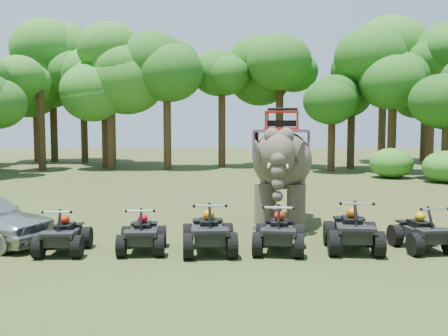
{
  "coord_description": "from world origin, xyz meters",
  "views": [
    {
      "loc": [
        -0.11,
        -14.13,
        3.24
      ],
      "look_at": [
        0.0,
        1.2,
        1.9
      ],
      "focal_mm": 40.0,
      "sensor_mm": 36.0,
      "label": 1
    }
  ],
  "objects_px": {
    "atv_1": "(142,229)",
    "atv_4": "(353,225)",
    "atv_2": "(209,227)",
    "atv_3": "(279,227)",
    "elephant": "(281,167)",
    "atv_0": "(63,230)",
    "atv_5": "(422,227)"
  },
  "relations": [
    {
      "from": "atv_2",
      "to": "atv_4",
      "type": "distance_m",
      "value": 3.69
    },
    {
      "from": "atv_1",
      "to": "atv_4",
      "type": "xyz_separation_m",
      "value": [
        5.39,
        0.06,
        0.09
      ]
    },
    {
      "from": "atv_0",
      "to": "atv_4",
      "type": "xyz_separation_m",
      "value": [
        7.36,
        0.17,
        0.09
      ]
    },
    {
      "from": "atv_1",
      "to": "atv_3",
      "type": "distance_m",
      "value": 3.49
    },
    {
      "from": "atv_4",
      "to": "elephant",
      "type": "bearing_deg",
      "value": 118.94
    },
    {
      "from": "atv_2",
      "to": "atv_5",
      "type": "distance_m",
      "value": 5.51
    },
    {
      "from": "atv_0",
      "to": "atv_3",
      "type": "height_order",
      "value": "atv_3"
    },
    {
      "from": "elephant",
      "to": "atv_1",
      "type": "height_order",
      "value": "elephant"
    },
    {
      "from": "elephant",
      "to": "atv_3",
      "type": "height_order",
      "value": "elephant"
    },
    {
      "from": "atv_2",
      "to": "atv_3",
      "type": "height_order",
      "value": "atv_2"
    },
    {
      "from": "atv_2",
      "to": "atv_3",
      "type": "xyz_separation_m",
      "value": [
        1.79,
        0.09,
        -0.03
      ]
    },
    {
      "from": "atv_2",
      "to": "atv_4",
      "type": "relative_size",
      "value": 0.98
    },
    {
      "from": "atv_2",
      "to": "atv_1",
      "type": "bearing_deg",
      "value": 172.11
    },
    {
      "from": "elephant",
      "to": "atv_4",
      "type": "xyz_separation_m",
      "value": [
        1.43,
        -3.43,
        -1.21
      ]
    },
    {
      "from": "atv_1",
      "to": "atv_4",
      "type": "relative_size",
      "value": 0.87
    },
    {
      "from": "atv_0",
      "to": "atv_4",
      "type": "bearing_deg",
      "value": -0.75
    },
    {
      "from": "elephant",
      "to": "atv_0",
      "type": "bearing_deg",
      "value": -139.41
    },
    {
      "from": "atv_2",
      "to": "atv_3",
      "type": "bearing_deg",
      "value": -1.39
    },
    {
      "from": "elephant",
      "to": "atv_3",
      "type": "xyz_separation_m",
      "value": [
        -0.48,
        -3.51,
        -1.25
      ]
    },
    {
      "from": "atv_3",
      "to": "atv_5",
      "type": "bearing_deg",
      "value": 10.53
    },
    {
      "from": "atv_3",
      "to": "elephant",
      "type": "bearing_deg",
      "value": 90.92
    },
    {
      "from": "atv_1",
      "to": "atv_2",
      "type": "height_order",
      "value": "atv_2"
    },
    {
      "from": "elephant",
      "to": "atv_2",
      "type": "xyz_separation_m",
      "value": [
        -2.26,
        -3.6,
        -1.22
      ]
    },
    {
      "from": "atv_3",
      "to": "atv_4",
      "type": "relative_size",
      "value": 0.93
    },
    {
      "from": "atv_1",
      "to": "atv_5",
      "type": "height_order",
      "value": "atv_5"
    },
    {
      "from": "atv_5",
      "to": "atv_1",
      "type": "bearing_deg",
      "value": 173.61
    },
    {
      "from": "atv_2",
      "to": "atv_5",
      "type": "xyz_separation_m",
      "value": [
        5.5,
        0.21,
        -0.07
      ]
    },
    {
      "from": "atv_1",
      "to": "atv_5",
      "type": "relative_size",
      "value": 0.98
    },
    {
      "from": "atv_3",
      "to": "atv_5",
      "type": "relative_size",
      "value": 1.05
    },
    {
      "from": "atv_1",
      "to": "atv_2",
      "type": "distance_m",
      "value": 1.71
    },
    {
      "from": "atv_3",
      "to": "atv_4",
      "type": "height_order",
      "value": "atv_4"
    },
    {
      "from": "atv_2",
      "to": "atv_3",
      "type": "distance_m",
      "value": 1.79
    }
  ]
}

